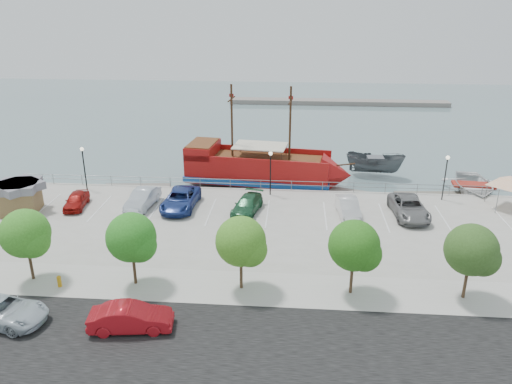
{
  "coord_description": "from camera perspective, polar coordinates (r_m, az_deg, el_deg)",
  "views": [
    {
      "loc": [
        2.16,
        -37.65,
        17.65
      ],
      "look_at": [
        -1.0,
        2.0,
        2.0
      ],
      "focal_mm": 35.0,
      "sensor_mm": 36.0,
      "label": 1
    }
  ],
  "objects": [
    {
      "name": "sidewalk",
      "position": [
        32.87,
        0.08,
        -10.97
      ],
      "size": [
        100.0,
        4.0,
        0.05
      ],
      "primitive_type": "cube",
      "color": "#A8A59F",
      "rests_on": "land_slab"
    },
    {
      "name": "street_sedan",
      "position": [
        29.81,
        -14.11,
        -13.77
      ],
      "size": [
        4.87,
        2.23,
        1.55
      ],
      "primitive_type": "imported",
      "rotation": [
        0.0,
        0.0,
        1.7
      ],
      "color": "#AB131B",
      "rests_on": "street"
    },
    {
      "name": "ground",
      "position": [
        42.08,
        1.15,
        -4.84
      ],
      "size": [
        160.0,
        160.0,
        0.0
      ],
      "primitive_type": "plane",
      "color": "slate"
    },
    {
      "name": "parked_car_g",
      "position": [
        44.64,
        17.08,
        -1.7
      ],
      "size": [
        2.99,
        5.91,
        1.6
      ],
      "primitive_type": "imported",
      "rotation": [
        0.0,
        0.0,
        0.06
      ],
      "color": "slate",
      "rests_on": "land_slab"
    },
    {
      "name": "pirate_ship",
      "position": [
        51.97,
        1.63,
        2.59
      ],
      "size": [
        17.6,
        6.7,
        10.97
      ],
      "rotation": [
        0.0,
        0.0,
        -0.12
      ],
      "color": "maroon",
      "rests_on": "ground"
    },
    {
      "name": "shed",
      "position": [
        47.95,
        -25.37,
        -0.44
      ],
      "size": [
        3.92,
        3.92,
        2.72
      ],
      "rotation": [
        0.0,
        0.0,
        0.21
      ],
      "color": "olive",
      "rests_on": "land_slab"
    },
    {
      "name": "street",
      "position": [
        28.02,
        -0.93,
        -17.56
      ],
      "size": [
        100.0,
        8.0,
        0.04
      ],
      "primitive_type": "cube",
      "color": "black",
      "rests_on": "land_slab"
    },
    {
      "name": "tree_c",
      "position": [
        32.67,
        -13.86,
        -5.27
      ],
      "size": [
        3.3,
        3.2,
        5.0
      ],
      "color": "#473321",
      "rests_on": "sidewalk"
    },
    {
      "name": "tree_f",
      "position": [
        32.98,
        23.64,
        -6.29
      ],
      "size": [
        3.3,
        3.2,
        5.0
      ],
      "color": "#473321",
      "rests_on": "sidewalk"
    },
    {
      "name": "speedboat",
      "position": [
        54.41,
        23.55,
        0.42
      ],
      "size": [
        5.9,
        7.81,
        1.53
      ],
      "primitive_type": "imported",
      "rotation": [
        0.0,
        0.0,
        -0.09
      ],
      "color": "silver",
      "rests_on": "ground"
    },
    {
      "name": "seawall_railing",
      "position": [
        48.62,
        1.72,
        0.85
      ],
      "size": [
        50.0,
        0.06,
        1.0
      ],
      "color": "gray",
      "rests_on": "land_slab"
    },
    {
      "name": "parked_car_b",
      "position": [
        45.63,
        -12.84,
        -0.77
      ],
      "size": [
        2.26,
        5.01,
        1.6
      ],
      "primitive_type": "imported",
      "rotation": [
        0.0,
        0.0,
        -0.12
      ],
      "color": "silver",
      "rests_on": "land_slab"
    },
    {
      "name": "lamp_post_left",
      "position": [
        50.72,
        -19.13,
        3.4
      ],
      "size": [
        0.36,
        0.36,
        4.28
      ],
      "color": "black",
      "rests_on": "land_slab"
    },
    {
      "name": "tree_e",
      "position": [
        31.35,
        11.41,
        -6.24
      ],
      "size": [
        3.3,
        3.2,
        5.0
      ],
      "color": "#473321",
      "rests_on": "sidewalk"
    },
    {
      "name": "fire_hydrant",
      "position": [
        35.22,
        -21.57,
        -9.42
      ],
      "size": [
        0.29,
        0.29,
        0.84
      ],
      "rotation": [
        0.0,
        0.0,
        0.32
      ],
      "color": "#C28913",
      "rests_on": "sidewalk"
    },
    {
      "name": "dock_west",
      "position": [
        52.87,
        -13.49,
        0.43
      ],
      "size": [
        6.95,
        2.54,
        0.39
      ],
      "primitive_type": "cube",
      "rotation": [
        0.0,
        0.0,
        0.09
      ],
      "color": "slate",
      "rests_on": "ground"
    },
    {
      "name": "patrol_boat",
      "position": [
        56.58,
        13.41,
        2.94
      ],
      "size": [
        6.76,
        3.98,
        2.46
      ],
      "primitive_type": "imported",
      "rotation": [
        0.0,
        0.0,
        1.3
      ],
      "color": "#505559",
      "rests_on": "ground"
    },
    {
      "name": "tree_d",
      "position": [
        31.24,
        -1.5,
        -5.89
      ],
      "size": [
        3.3,
        3.2,
        5.0
      ],
      "color": "#473321",
      "rests_on": "sidewalk"
    },
    {
      "name": "parked_car_f",
      "position": [
        43.52,
        10.48,
        -1.75
      ],
      "size": [
        1.98,
        4.72,
        1.52
      ],
      "primitive_type": "imported",
      "rotation": [
        0.0,
        0.0,
        0.08
      ],
      "color": "silver",
      "rests_on": "land_slab"
    },
    {
      "name": "dock_mid",
      "position": [
        50.79,
        11.67,
        -0.32
      ],
      "size": [
        6.4,
        3.89,
        0.35
      ],
      "primitive_type": "cube",
      "rotation": [
        0.0,
        0.0,
        -0.37
      ],
      "color": "gray",
      "rests_on": "ground"
    },
    {
      "name": "lamp_post_mid",
      "position": [
        46.59,
        1.67,
        3.06
      ],
      "size": [
        0.36,
        0.36,
        4.28
      ],
      "color": "black",
      "rests_on": "land_slab"
    },
    {
      "name": "lamp_post_right",
      "position": [
        48.56,
        20.9,
        2.39
      ],
      "size": [
        0.36,
        0.36,
        4.28
      ],
      "color": "black",
      "rests_on": "land_slab"
    },
    {
      "name": "street_van",
      "position": [
        33.02,
        -27.07,
        -11.96
      ],
      "size": [
        5.76,
        3.43,
        1.5
      ],
      "primitive_type": "imported",
      "rotation": [
        0.0,
        0.0,
        1.39
      ],
      "color": "silver",
      "rests_on": "street"
    },
    {
      "name": "parked_car_d",
      "position": [
        43.48,
        -1.02,
        -1.48
      ],
      "size": [
        2.87,
        5.07,
        1.38
      ],
      "primitive_type": "imported",
      "rotation": [
        0.0,
        0.0,
        -0.2
      ],
      "color": "#205734",
      "rests_on": "land_slab"
    },
    {
      "name": "canopy_tent",
      "position": [
        48.94,
        27.1,
        1.66
      ],
      "size": [
        4.21,
        4.21,
        3.48
      ],
      "rotation": [
        0.0,
        0.0,
        0.01
      ],
      "color": "slate",
      "rests_on": "land_slab"
    },
    {
      "name": "parked_car_a",
      "position": [
        47.31,
        -19.85,
        -0.89
      ],
      "size": [
        2.08,
        4.15,
        1.36
      ],
      "primitive_type": "imported",
      "rotation": [
        0.0,
        0.0,
        0.12
      ],
      "color": "maroon",
      "rests_on": "land_slab"
    },
    {
      "name": "dock_east",
      "position": [
        52.18,
        19.43,
        -0.51
      ],
      "size": [
        7.17,
        2.51,
        0.4
      ],
      "primitive_type": "cube",
      "rotation": [
        0.0,
        0.0,
        0.07
      ],
      "color": "#666256",
      "rests_on": "ground"
    },
    {
      "name": "far_shore",
      "position": [
        94.76,
        9.36,
        10.09
      ],
      "size": [
        40.0,
        3.0,
        0.8
      ],
      "primitive_type": "cube",
      "color": "gray",
      "rests_on": "ground"
    },
    {
      "name": "parked_car_c",
      "position": [
        44.86,
        -8.61,
        -0.83
      ],
      "size": [
        2.92,
        5.92,
        1.61
      ],
      "primitive_type": "imported",
      "rotation": [
        0.0,
        0.0,
        -0.04
      ],
      "color": "navy",
      "rests_on": "land_slab"
    },
    {
      "name": "tree_b",
      "position": [
        35.44,
        -24.71,
        -4.53
      ],
      "size": [
        3.3,
        3.2,
        5.0
      ],
      "color": "#473321",
      "rests_on": "sidewalk"
    }
  ]
}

